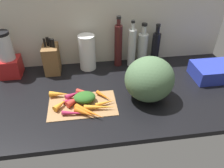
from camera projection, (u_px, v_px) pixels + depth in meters
The scene contains 25 objects.
ground_plane at pixel (115, 92), 134.59cm from camera, with size 170.00×80.00×3.00cm, color black.
wall_back at pixel (107, 22), 147.25cm from camera, with size 170.00×3.00×60.00cm, color beige.
cutting_board at pixel (83, 105), 122.22cm from camera, with size 38.07×22.18×0.80cm, color #997047.
carrot_0 at pixel (61, 104), 119.74cm from camera, with size 3.32×3.32×10.68cm, color orange.
carrot_1 at pixel (85, 113), 113.86cm from camera, with size 3.54×3.54×11.18cm, color orange.
carrot_2 at pixel (89, 112), 114.56cm from camera, with size 3.19×3.19×17.91cm, color orange.
carrot_3 at pixel (59, 94), 126.77cm from camera, with size 3.54×3.54×10.64cm, color orange.
carrot_4 at pixel (105, 103), 121.32cm from camera, with size 2.36×2.36×11.66cm, color orange.
carrot_5 at pixel (74, 113), 114.40cm from camera, with size 2.34×2.34×12.93cm, color #B2264C.
carrot_6 at pixel (78, 99), 123.77cm from camera, with size 2.14×2.14×16.94cm, color #B2264C.
carrot_7 at pixel (100, 107), 117.90cm from camera, with size 2.86×2.86×17.30cm, color orange.
carrot_8 at pixel (86, 92), 127.98cm from camera, with size 3.41×3.41×11.18cm, color red.
carrot_9 at pixel (79, 98), 123.92cm from camera, with size 3.58×3.58×17.50cm, color red.
carrot_10 at pixel (74, 94), 126.55cm from camera, with size 3.34×3.34×10.50cm, color #B2264C.
carrot_11 at pixel (104, 96), 126.15cm from camera, with size 2.34×2.34×11.41cm, color orange.
carrot_greens_pile at pixel (85, 97), 122.88cm from camera, with size 12.43×9.56×5.26cm, color #2D6023.
winter_squash at pixel (149, 79), 120.70cm from camera, with size 27.88×25.70×25.97cm, color #4C6B47.
knife_block at pixel (52, 59), 146.31cm from camera, with size 10.12×14.65×24.51cm.
blender_appliance at pixel (8, 58), 140.50cm from camera, with size 13.52×13.52×30.73cm.
paper_towel_roll at pixel (87, 52), 148.58cm from camera, with size 11.27×11.27×24.52cm, color white.
bottle_0 at pixel (118, 45), 150.09cm from camera, with size 5.43×5.43×35.87cm.
bottle_1 at pixel (132, 47), 151.22cm from camera, with size 5.63×5.63×33.13cm.
bottle_2 at pixel (143, 47), 155.71cm from camera, with size 7.06×7.06×29.60cm.
bottle_3 at pixel (156, 47), 155.99cm from camera, with size 5.77×5.77×28.88cm.
dish_rack at pixel (214, 71), 143.09cm from camera, with size 27.37×19.82×9.25cm, color #2838AD.
Camera 1 is at (-17.25, -105.04, 81.06)cm, focal length 34.73 mm.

